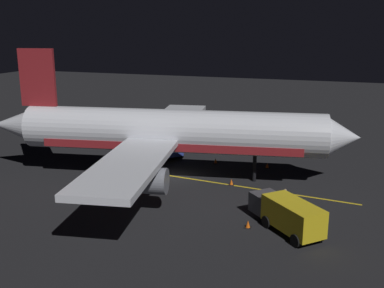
{
  "coord_description": "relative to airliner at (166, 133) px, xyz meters",
  "views": [
    {
      "loc": [
        39.16,
        15.8,
        14.18
      ],
      "look_at": [
        0.0,
        2.0,
        3.5
      ],
      "focal_mm": 42.41,
      "sensor_mm": 36.0,
      "label": 1
    }
  ],
  "objects": [
    {
      "name": "ground_plane",
      "position": [
        -0.1,
        0.59,
        -4.53
      ],
      "size": [
        180.0,
        180.0,
        0.2
      ],
      "primitive_type": "cube",
      "color": "black"
    },
    {
      "name": "apron_guide_stripe",
      "position": [
        0.09,
        4.59,
        -4.43
      ],
      "size": [
        2.98,
        26.92,
        0.01
      ],
      "primitive_type": "cube",
      "rotation": [
        0.0,
        0.0,
        -0.1
      ],
      "color": "gold",
      "rests_on": "ground_plane"
    },
    {
      "name": "airliner",
      "position": [
        0.0,
        0.0,
        0.0
      ],
      "size": [
        34.28,
        36.05,
        12.26
      ],
      "color": "silver",
      "rests_on": "ground_plane"
    },
    {
      "name": "baggage_truck",
      "position": [
        8.45,
        12.82,
        -3.19
      ],
      "size": [
        6.1,
        6.12,
        2.37
      ],
      "color": "gold",
      "rests_on": "ground_plane"
    },
    {
      "name": "catering_truck",
      "position": [
        -7.03,
        -3.17,
        -3.23
      ],
      "size": [
        5.45,
        5.76,
        2.31
      ],
      "color": "navy",
      "rests_on": "ground_plane"
    },
    {
      "name": "ground_crew_worker",
      "position": [
        4.54,
        12.11,
        -3.55
      ],
      "size": [
        0.4,
        0.4,
        1.74
      ],
      "color": "black",
      "rests_on": "ground_plane"
    },
    {
      "name": "traffic_cone_near_left",
      "position": [
        -6.1,
        8.79,
        -4.18
      ],
      "size": [
        0.5,
        0.5,
        0.55
      ],
      "color": "#EA590F",
      "rests_on": "ground_plane"
    },
    {
      "name": "traffic_cone_near_right",
      "position": [
        8.89,
        10.09,
        -4.18
      ],
      "size": [
        0.5,
        0.5,
        0.55
      ],
      "color": "#EA590F",
      "rests_on": "ground_plane"
    },
    {
      "name": "traffic_cone_under_wing",
      "position": [
        -5.94,
        3.23,
        -4.18
      ],
      "size": [
        0.5,
        0.5,
        0.55
      ],
      "color": "#EA590F",
      "rests_on": "ground_plane"
    },
    {
      "name": "traffic_cone_far",
      "position": [
        0.23,
        6.59,
        -4.18
      ],
      "size": [
        0.5,
        0.5,
        0.55
      ],
      "color": "#EA590F",
      "rests_on": "ground_plane"
    }
  ]
}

